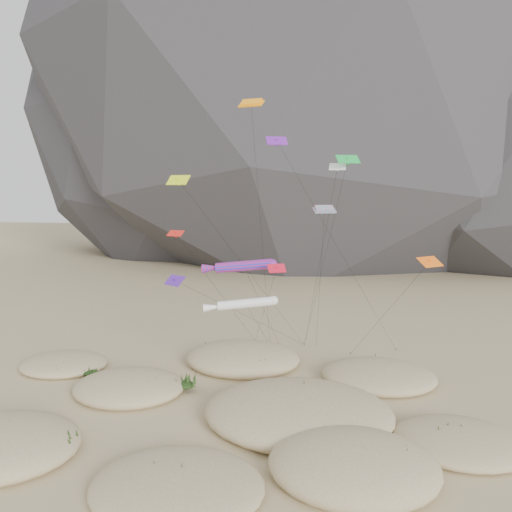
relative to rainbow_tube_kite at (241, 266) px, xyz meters
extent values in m
plane|color=#CCB789|center=(2.15, -10.78, -12.80)|extent=(500.00, 500.00, 0.00)
ellipsoid|color=black|center=(10.15, 104.22, 47.20)|extent=(191.54, 147.29, 156.00)
ellipsoid|color=#2B2B30|center=(-34.85, 112.22, 31.20)|extent=(136.20, 127.83, 116.00)
ellipsoid|color=black|center=(58.15, 99.22, 25.20)|extent=(130.55, 126.41, 100.00)
ellipsoid|color=#CCB789|center=(-1.14, -19.60, -12.32)|extent=(12.22, 10.39, 2.16)
ellipsoid|color=#CCB789|center=(10.94, -15.72, -12.02)|extent=(12.52, 10.64, 3.45)
ellipsoid|color=#CCB789|center=(-11.08, -3.83, -12.20)|extent=(11.43, 9.71, 2.68)
ellipsoid|color=#CCB789|center=(6.51, -7.51, -12.02)|extent=(17.10, 14.53, 3.46)
ellipsoid|color=#CCB789|center=(19.72, -10.37, -12.35)|extent=(10.65, 9.06, 2.01)
ellipsoid|color=#CCB789|center=(-0.88, 6.19, -12.08)|extent=(13.57, 11.53, 3.19)
ellipsoid|color=#CCB789|center=(14.60, 3.06, -12.24)|extent=(12.35, 10.49, 2.50)
ellipsoid|color=#CCB789|center=(-21.48, 2.06, -12.36)|extent=(10.16, 8.63, 1.96)
ellipsoid|color=black|center=(-15.85, -17.41, -11.90)|extent=(2.95, 2.53, 0.89)
ellipsoid|color=black|center=(-11.70, -16.01, -12.00)|extent=(2.34, 2.00, 0.70)
ellipsoid|color=black|center=(-1.76, -19.69, -12.20)|extent=(2.38, 2.03, 0.71)
ellipsoid|color=black|center=(0.81, -18.87, -12.30)|extent=(2.34, 2.00, 0.70)
ellipsoid|color=black|center=(13.49, -16.04, -11.80)|extent=(3.43, 2.94, 1.03)
ellipsoid|color=black|center=(11.02, -16.40, -12.00)|extent=(2.41, 2.07, 0.72)
ellipsoid|color=black|center=(-9.14, -5.07, -12.00)|extent=(2.73, 2.33, 0.82)
ellipsoid|color=black|center=(-5.53, -2.70, -12.10)|extent=(2.18, 1.86, 0.65)
ellipsoid|color=black|center=(5.08, -6.51, -11.70)|extent=(3.73, 3.19, 1.12)
ellipsoid|color=black|center=(7.86, -3.35, -11.80)|extent=(2.60, 2.23, 0.78)
ellipsoid|color=black|center=(3.85, -8.83, -11.90)|extent=(2.75, 2.35, 0.82)
ellipsoid|color=black|center=(19.16, -10.08, -12.20)|extent=(2.22, 1.90, 0.67)
ellipsoid|color=black|center=(-0.86, 6.65, -11.80)|extent=(3.51, 3.00, 1.05)
ellipsoid|color=black|center=(1.37, 3.60, -11.90)|extent=(2.83, 2.42, 0.85)
ellipsoid|color=black|center=(16.02, 3.02, -12.10)|extent=(2.43, 2.08, 0.73)
ellipsoid|color=black|center=(13.12, 2.59, -12.20)|extent=(2.45, 2.10, 0.73)
ellipsoid|color=black|center=(-21.33, -0.11, -12.30)|extent=(2.43, 2.08, 0.73)
ellipsoid|color=black|center=(-17.14, -0.08, -12.40)|extent=(1.87, 1.60, 0.56)
cylinder|color=#3F2D1E|center=(-2.84, 9.50, -12.65)|extent=(0.08, 0.08, 0.30)
cylinder|color=#3F2D1E|center=(-0.73, 15.40, -12.65)|extent=(0.08, 0.08, 0.30)
cylinder|color=#3F2D1E|center=(6.06, 14.52, -12.65)|extent=(0.08, 0.08, 0.30)
cylinder|color=#3F2D1E|center=(11.97, 11.59, -12.65)|extent=(0.08, 0.08, 0.30)
cylinder|color=#3F2D1E|center=(15.04, 11.30, -12.65)|extent=(0.08, 0.08, 0.30)
cylinder|color=#3F2D1E|center=(-5.52, 14.15, -12.65)|extent=(0.08, 0.08, 0.30)
cylinder|color=#3F2D1E|center=(17.93, 13.97, -12.65)|extent=(0.08, 0.08, 0.30)
cylinder|color=#3F2D1E|center=(-7.16, 13.00, -12.65)|extent=(0.08, 0.08, 0.30)
cylinder|color=red|center=(0.27, -0.01, 0.04)|extent=(5.99, 1.22, 1.69)
sphere|color=red|center=(3.21, -0.08, 0.27)|extent=(1.13, 1.13, 1.13)
cone|color=red|center=(-2.96, 0.06, -0.26)|extent=(2.46, 1.03, 1.21)
cylinder|color=black|center=(1.85, 5.72, -6.38)|extent=(3.17, 11.49, 12.85)
cylinder|color=silver|center=(0.72, -1.56, -3.56)|extent=(5.81, 2.39, 1.31)
sphere|color=silver|center=(3.48, -0.82, -3.33)|extent=(0.96, 0.96, 0.96)
cone|color=silver|center=(-2.32, -2.39, -3.85)|extent=(2.47, 1.41, 0.98)
cylinder|color=black|center=(1.03, 6.36, -8.18)|extent=(0.65, 15.86, 9.26)
cube|color=orange|center=(0.80, 1.81, 16.61)|extent=(2.76, 1.65, 0.77)
cube|color=orange|center=(0.80, 1.81, 16.80)|extent=(2.33, 1.33, 0.75)
cylinder|color=black|center=(1.04, 8.73, 1.90)|extent=(0.50, 13.86, 29.42)
cube|color=#F61941|center=(8.45, 2.24, 5.75)|extent=(2.56, 1.82, 0.65)
cube|color=#F61941|center=(8.45, 2.24, 5.96)|extent=(2.15, 1.49, 0.65)
cylinder|color=black|center=(8.03, 8.29, -3.53)|extent=(0.87, 12.14, 18.56)
cube|color=#6B1BA0|center=(3.62, 0.22, 12.72)|extent=(2.28, 1.55, 0.93)
cube|color=#6B1BA0|center=(3.62, 0.22, 12.57)|extent=(0.34, 0.39, 0.69)
cylinder|color=black|center=(10.78, 7.09, -0.02)|extent=(14.35, 13.78, 25.48)
cube|color=white|center=(9.70, 2.10, 10.21)|extent=(1.79, 1.00, 0.75)
cube|color=white|center=(9.70, 2.10, 10.06)|extent=(0.23, 0.29, 0.57)
cylinder|color=black|center=(7.88, 8.31, -1.27)|extent=(3.67, 12.44, 22.98)
cube|color=green|center=(10.70, 1.57, 10.93)|extent=(2.55, 1.81, 0.91)
cube|color=green|center=(10.70, 1.57, 10.78)|extent=(0.35, 0.35, 0.78)
cylinder|color=black|center=(8.38, 8.04, -0.91)|extent=(4.67, 12.98, 23.69)
cube|color=red|center=(3.88, -1.85, 0.16)|extent=(1.97, 1.45, 0.78)
cube|color=red|center=(3.88, -1.85, 0.01)|extent=(0.30, 0.33, 0.59)
cylinder|color=black|center=(1.57, 6.77, -6.29)|extent=(4.64, 17.27, 12.93)
cube|color=#FB610D|center=(17.92, -4.47, 1.48)|extent=(2.55, 2.35, 0.80)
cube|color=#FB610D|center=(17.92, -4.47, 1.33)|extent=(0.35, 0.34, 0.79)
cylinder|color=black|center=(14.95, 3.56, -5.64)|extent=(5.98, 16.07, 14.24)
cube|color=red|center=(-6.72, -0.80, 3.41)|extent=(1.85, 1.29, 0.57)
cube|color=red|center=(-6.72, -0.80, 3.26)|extent=(0.23, 0.19, 0.58)
cylinder|color=black|center=(-3.72, 7.30, -4.67)|extent=(6.01, 16.22, 16.18)
cube|color=#D3E418|center=(-5.91, -2.13, 8.82)|extent=(2.45, 1.58, 0.98)
cube|color=#D3E418|center=(-5.91, -2.13, 8.67)|extent=(0.35, 0.40, 0.74)
cylinder|color=black|center=(0.08, 6.19, -1.96)|extent=(11.99, 16.68, 21.59)
cube|color=#4F1BA0|center=(-7.36, 0.60, -1.81)|extent=(2.56, 2.22, 0.99)
cube|color=#4F1BA0|center=(-7.36, 0.60, -1.96)|extent=(0.42, 0.43, 0.77)
cylinder|color=black|center=(-0.65, 7.56, -7.28)|extent=(13.44, 13.94, 10.97)
camera|label=1|loc=(8.69, -50.32, 7.93)|focal=35.00mm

